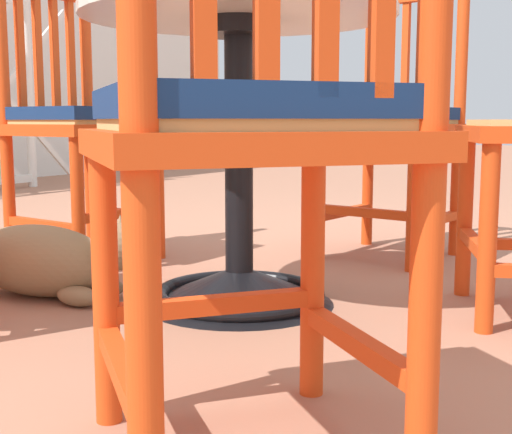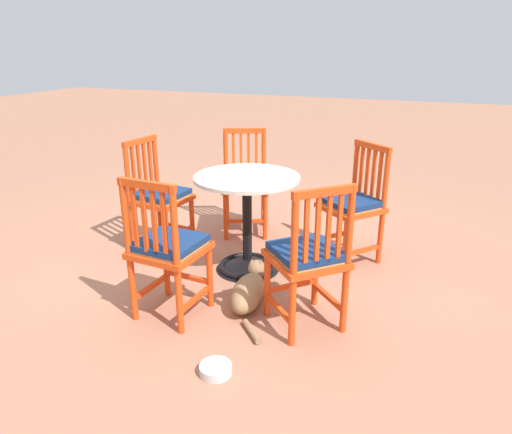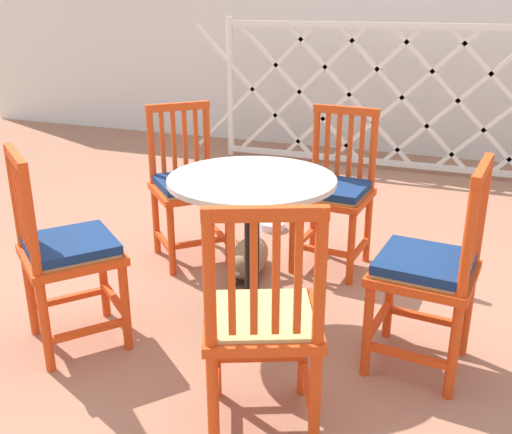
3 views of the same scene
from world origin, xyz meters
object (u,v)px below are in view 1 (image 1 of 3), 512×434
object	(u,v)px
cafe_table	(239,192)
orange_chair_facing_out	(252,132)
orange_chair_at_corner	(78,125)
orange_chair_by_planter	(393,125)
tabby_cat	(50,262)

from	to	relation	value
cafe_table	orange_chair_facing_out	distance (m)	0.84
orange_chair_at_corner	orange_chair_facing_out	distance (m)	1.51
orange_chair_by_planter	orange_chair_at_corner	size ratio (longest dim) A/B	1.00
orange_chair_by_planter	tabby_cat	distance (m)	1.21
cafe_table	orange_chair_by_planter	bearing A→B (deg)	-6.50
cafe_table	tabby_cat	world-z (taller)	cafe_table
cafe_table	orange_chair_at_corner	distance (m)	0.80
cafe_table	orange_chair_facing_out	bearing A→B (deg)	-145.62
orange_chair_by_planter	orange_chair_at_corner	xyz separation A→B (m)	(-0.61, 0.85, 0.00)
cafe_table	orange_chair_by_planter	size ratio (longest dim) A/B	0.83
cafe_table	tabby_cat	bearing A→B (deg)	114.25
orange_chair_by_planter	orange_chair_facing_out	xyz separation A→B (m)	(-1.49, -0.38, 0.00)
orange_chair_at_corner	tabby_cat	distance (m)	0.62
orange_chair_by_planter	tabby_cat	size ratio (longest dim) A/B	1.30
orange_chair_by_planter	orange_chair_at_corner	distance (m)	1.05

